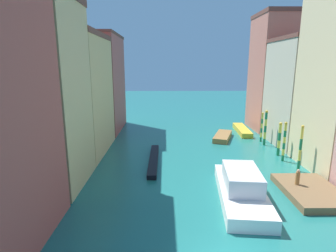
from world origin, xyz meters
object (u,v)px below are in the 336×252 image
(mooring_pole_3, at_px, (265,127))
(motorboat_1, at_px, (223,136))
(mooring_pole_2, at_px, (279,139))
(vaporetto_white, at_px, (241,188))
(person_on_dock, at_px, (298,177))
(mooring_pole_0, at_px, (300,148))
(waterfront_dock, at_px, (311,191))
(mooring_pole_1, at_px, (284,141))
(mooring_pole_4, at_px, (262,127))
(motorboat_0, at_px, (242,130))
(gondola_black, at_px, (154,160))

(mooring_pole_3, height_order, motorboat_1, mooring_pole_3)
(mooring_pole_2, relative_size, vaporetto_white, 0.41)
(person_on_dock, relative_size, mooring_pole_0, 0.29)
(waterfront_dock, distance_m, person_on_dock, 1.50)
(mooring_pole_2, bearing_deg, motorboat_1, 124.05)
(mooring_pole_0, height_order, mooring_pole_2, mooring_pole_0)
(motorboat_1, bearing_deg, mooring_pole_3, -33.03)
(mooring_pole_0, bearing_deg, motorboat_1, 112.45)
(mooring_pole_3, bearing_deg, mooring_pole_0, -88.87)
(vaporetto_white, bearing_deg, motorboat_1, 82.73)
(mooring_pole_1, distance_m, mooring_pole_4, 8.01)
(mooring_pole_0, relative_size, mooring_pole_3, 1.01)
(vaporetto_white, distance_m, motorboat_1, 18.56)
(mooring_pole_3, height_order, vaporetto_white, mooring_pole_3)
(person_on_dock, height_order, mooring_pole_0, mooring_pole_0)
(mooring_pole_0, height_order, mooring_pole_4, mooring_pole_0)
(mooring_pole_0, relative_size, mooring_pole_4, 1.15)
(mooring_pole_1, bearing_deg, mooring_pole_3, 88.67)
(mooring_pole_4, distance_m, vaporetto_white, 18.46)
(waterfront_dock, relative_size, mooring_pole_0, 1.33)
(motorboat_0, bearing_deg, mooring_pole_0, -85.79)
(gondola_black, bearing_deg, motorboat_0, 44.61)
(waterfront_dock, distance_m, gondola_black, 15.87)
(motorboat_0, xyz_separation_m, motorboat_1, (-3.99, -3.92, -0.02))
(mooring_pole_2, height_order, gondola_black, mooring_pole_2)
(mooring_pole_0, bearing_deg, mooring_pole_1, 96.28)
(waterfront_dock, bearing_deg, person_on_dock, 139.41)
(gondola_black, bearing_deg, mooring_pole_0, -10.73)
(mooring_pole_0, xyz_separation_m, mooring_pole_3, (-0.18, 9.34, -0.01))
(mooring_pole_1, height_order, gondola_black, mooring_pole_1)
(mooring_pole_1, distance_m, motorboat_1, 10.93)
(waterfront_dock, distance_m, vaporetto_white, 6.19)
(person_on_dock, relative_size, gondola_black, 0.14)
(waterfront_dock, height_order, gondola_black, waterfront_dock)
(mooring_pole_3, xyz_separation_m, gondola_black, (-14.89, -6.48, -2.23))
(mooring_pole_0, bearing_deg, person_on_dock, -117.26)
(waterfront_dock, xyz_separation_m, mooring_pole_4, (1.36, 16.26, 1.88))
(waterfront_dock, xyz_separation_m, mooring_pole_3, (1.24, 14.57, 2.18))
(motorboat_0, bearing_deg, vaporetto_white, -105.85)
(mooring_pole_4, height_order, motorboat_1, mooring_pole_4)
(mooring_pole_2, distance_m, motorboat_1, 9.36)
(mooring_pole_4, distance_m, motorboat_0, 5.90)
(mooring_pole_4, distance_m, motorboat_1, 5.67)
(mooring_pole_2, bearing_deg, mooring_pole_4, 90.11)
(gondola_black, height_order, motorboat_0, motorboat_0)
(waterfront_dock, height_order, motorboat_1, motorboat_1)
(mooring_pole_3, bearing_deg, motorboat_0, 98.16)
(mooring_pole_0, relative_size, gondola_black, 0.49)
(person_on_dock, relative_size, vaporetto_white, 0.14)
(waterfront_dock, bearing_deg, gondola_black, 149.34)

